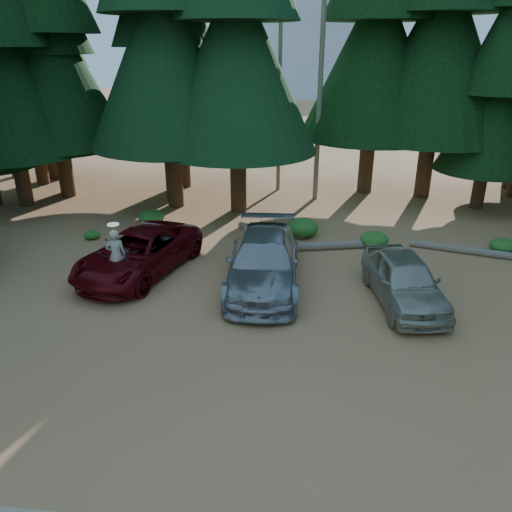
% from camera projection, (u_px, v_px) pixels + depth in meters
% --- Properties ---
extents(ground, '(160.00, 160.00, 0.00)m').
position_uv_depth(ground, '(287.00, 362.00, 12.54)').
color(ground, '#A16D44').
rests_on(ground, ground).
extents(forest_belt_north, '(36.00, 7.00, 22.00)m').
position_uv_depth(forest_belt_north, '(299.00, 195.00, 26.25)').
color(forest_belt_north, black).
rests_on(forest_belt_north, ground).
extents(snag_front, '(0.24, 0.24, 12.00)m').
position_uv_depth(snag_front, '(321.00, 75.00, 23.36)').
color(snag_front, slate).
rests_on(snag_front, ground).
extents(snag_back, '(0.20, 0.20, 10.00)m').
position_uv_depth(snag_back, '(280.00, 94.00, 25.31)').
color(snag_back, slate).
rests_on(snag_back, ground).
extents(mountain_peak, '(48.00, 50.00, 28.00)m').
position_uv_depth(mountain_peak, '(296.00, 10.00, 88.46)').
color(mountain_peak, '#9B9CA3').
rests_on(mountain_peak, ground).
extents(red_pickup, '(3.89, 5.86, 1.50)m').
position_uv_depth(red_pickup, '(139.00, 253.00, 17.15)').
color(red_pickup, '#5C070E').
rests_on(red_pickup, ground).
extents(silver_minivan_center, '(2.48, 5.73, 1.64)m').
position_uv_depth(silver_minivan_center, '(264.00, 262.00, 16.24)').
color(silver_minivan_center, '#9D9FA5').
rests_on(silver_minivan_center, ground).
extents(silver_minivan_right, '(2.45, 4.64, 1.50)m').
position_uv_depth(silver_minivan_right, '(404.00, 280.00, 15.18)').
color(silver_minivan_right, '#AEAB9B').
rests_on(silver_minivan_right, ground).
extents(frisbee_player, '(0.71, 0.57, 1.89)m').
position_uv_depth(frisbee_player, '(116.00, 255.00, 15.88)').
color(frisbee_player, beige).
rests_on(frisbee_player, ground).
extents(log_left, '(4.34, 1.28, 0.31)m').
position_uv_depth(log_left, '(314.00, 246.00, 19.27)').
color(log_left, slate).
rests_on(log_left, ground).
extents(log_mid, '(2.92, 1.37, 0.25)m').
position_uv_depth(log_mid, '(271.00, 230.00, 20.97)').
color(log_mid, slate).
rests_on(log_mid, ground).
extents(log_right, '(4.29, 1.51, 0.28)m').
position_uv_depth(log_right, '(470.00, 251.00, 18.90)').
color(log_right, slate).
rests_on(log_right, ground).
extents(shrub_far_left, '(1.14, 1.14, 0.63)m').
position_uv_depth(shrub_far_left, '(152.00, 217.00, 22.02)').
color(shrub_far_left, '#28651E').
rests_on(shrub_far_left, ground).
extents(shrub_left, '(0.77, 0.77, 0.42)m').
position_uv_depth(shrub_left, '(263.00, 245.00, 19.21)').
color(shrub_left, '#28651E').
rests_on(shrub_left, ground).
extents(shrub_center_left, '(1.34, 1.34, 0.74)m').
position_uv_depth(shrub_center_left, '(302.00, 227.00, 20.60)').
color(shrub_center_left, '#28651E').
rests_on(shrub_center_left, ground).
extents(shrub_center_right, '(1.12, 1.12, 0.62)m').
position_uv_depth(shrub_center_right, '(255.00, 241.00, 19.40)').
color(shrub_center_right, '#28651E').
rests_on(shrub_center_right, ground).
extents(shrub_right, '(1.12, 1.12, 0.62)m').
position_uv_depth(shrub_right, '(374.00, 240.00, 19.50)').
color(shrub_right, '#28651E').
rests_on(shrub_right, ground).
extents(shrub_far_right, '(0.99, 0.99, 0.54)m').
position_uv_depth(shrub_far_right, '(503.00, 246.00, 19.02)').
color(shrub_far_right, '#28651E').
rests_on(shrub_far_right, ground).
extents(shrub_edge_west, '(0.64, 0.64, 0.35)m').
position_uv_depth(shrub_edge_west, '(92.00, 235.00, 20.38)').
color(shrub_edge_west, '#28651E').
rests_on(shrub_edge_west, ground).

